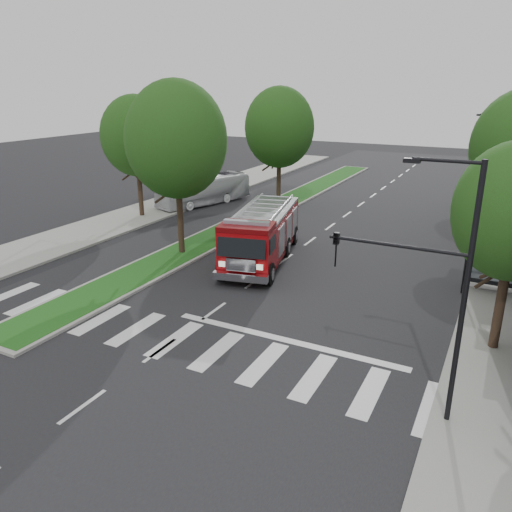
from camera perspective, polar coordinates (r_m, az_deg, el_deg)
The scene contains 11 objects.
ground at distance 22.95m, azimuth -4.82°, elevation -6.30°, with size 140.00×140.00×0.00m, color black.
sidewalk_left at distance 38.85m, azimuth -15.32°, elevation 3.88°, with size 5.00×80.00×0.15m, color gray.
median at distance 40.61m, azimuth 1.38°, elevation 5.21°, with size 3.00×50.00×0.15m.
bus_shelter at distance 26.80m, azimuth 26.05°, elevation 0.22°, with size 3.20×1.60×2.61m.
tree_median_near at distance 29.25m, azimuth -9.11°, elevation 12.96°, with size 5.80×5.80×10.16m.
tree_median_far at distance 41.37m, azimuth 2.70°, elevation 14.45°, with size 5.60×5.60×9.72m.
tree_left_mid at distance 38.94m, azimuth -13.55°, elevation 13.19°, with size 5.20×5.20×9.16m.
streetlight_right_near at distance 15.00m, azimuth 19.62°, elevation -2.15°, with size 4.08×0.22×8.00m.
streetlight_right_far at distance 37.89m, azimuth 26.05°, elevation 9.09°, with size 2.11×0.20×8.00m.
fire_engine at distance 28.86m, azimuth 0.67°, elevation 2.46°, with size 4.81×9.76×3.25m.
city_bus at distance 43.14m, azimuth -5.93°, elevation 7.51°, with size 2.08×8.89×2.48m, color silver.
Camera 1 is at (11.15, -17.50, 9.81)m, focal length 35.00 mm.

